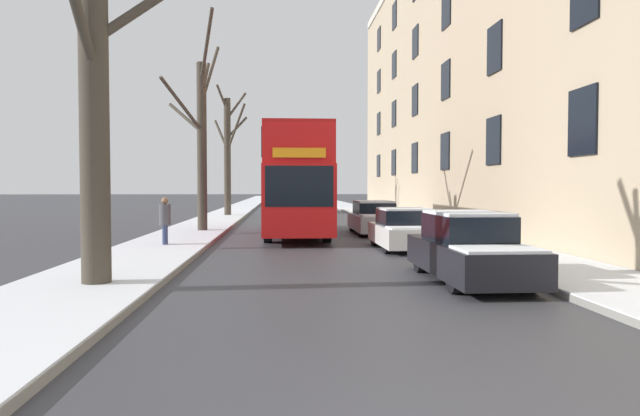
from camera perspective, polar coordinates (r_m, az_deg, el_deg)
name	(u,v)px	position (r m, az deg, el deg)	size (l,w,h in m)	color
sidewalk_left	(242,207)	(56.48, -7.84, 0.10)	(2.91, 130.00, 0.16)	gray
sidewalk_right	(347,207)	(56.73, 2.73, 0.13)	(2.91, 130.00, 0.16)	gray
terrace_facade_right	(537,53)	(30.77, 20.86, 14.27)	(9.10, 50.43, 17.17)	tan
bare_tree_left_0	(97,93)	(12.07, -21.42, 10.63)	(2.72, 3.02, 8.17)	#423A30
bare_tree_left_1	(201,136)	(25.44, -11.79, 7.06)	(2.56, 4.34, 9.10)	#423A30
bare_tree_left_2	(228,152)	(38.97, -9.19, 5.53)	(2.40, 2.71, 8.83)	#423A30
double_decker_bus	(295,178)	(24.06, -2.49, 3.05)	(2.53, 10.62, 4.30)	red
parked_car_0	(469,249)	(12.74, 14.66, -4.03)	(1.69, 4.55, 1.50)	black
parked_car_1	(405,230)	(18.87, 8.49, -2.20)	(1.82, 4.00, 1.34)	silver
parked_car_2	(374,218)	(24.91, 5.44, -1.05)	(1.82, 4.54, 1.44)	#9EA3AD
oncoming_van	(280,196)	(45.44, -4.03, 1.18)	(1.94, 5.25, 2.41)	#9EA3AD
pedestrian_left_sidewalk	(165,221)	(19.32, -15.25, -1.24)	(0.37, 0.37, 1.70)	navy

